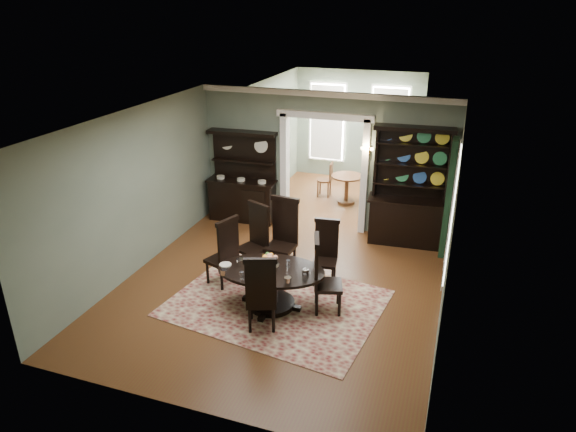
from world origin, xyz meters
name	(u,v)px	position (x,y,z in m)	size (l,w,h in m)	color
room	(277,207)	(0.00, 0.04, 1.58)	(5.51, 6.01, 3.01)	#562C16
parlor	(350,134)	(0.00, 5.53, 1.52)	(3.51, 3.50, 3.01)	#562C16
doorway_trim	(324,156)	(0.00, 3.00, 1.62)	(2.08, 0.25, 2.57)	white
right_window	(450,206)	(2.69, 0.93, 1.60)	(0.15, 1.47, 2.12)	white
wall_sconce	(368,150)	(0.95, 2.85, 1.89)	(0.27, 0.21, 0.21)	#BC8232
rug	(276,303)	(0.12, -0.38, 0.01)	(3.38, 2.55, 0.01)	maroon
dining_table	(271,281)	(0.07, -0.48, 0.48)	(1.90, 1.85, 0.69)	black
centerpiece	(270,264)	(0.04, -0.43, 0.77)	(1.55, 0.99, 0.25)	white
chair_far_left	(256,236)	(-0.63, 0.59, 0.70)	(0.63, 0.62, 1.33)	black
chair_far_mid	(283,233)	(-0.16, 0.80, 0.75)	(0.56, 0.53, 1.42)	black
chair_far_right	(326,250)	(0.70, 0.64, 0.62)	(0.49, 0.47, 1.18)	black
chair_end_left	(225,251)	(-0.92, -0.10, 0.69)	(0.60, 0.61, 1.31)	black
chair_end_right	(322,273)	(0.88, -0.33, 0.69)	(0.58, 0.60, 1.32)	black
chair_near	(261,292)	(0.18, -1.16, 0.68)	(0.61, 0.59, 1.30)	black
sideboard	(243,190)	(-1.83, 2.76, 0.72)	(1.59, 0.64, 2.06)	black
welsh_dresser	(408,202)	(1.86, 2.73, 0.89)	(1.61, 0.68, 2.45)	black
parlor_table	(347,185)	(0.19, 4.53, 0.47)	(0.77, 0.77, 0.72)	#572C19
parlor_chair_left	(327,178)	(-0.39, 4.80, 0.49)	(0.39, 0.38, 0.91)	#572C19
parlor_chair_right	(367,183)	(0.65, 4.81, 0.48)	(0.39, 0.38, 0.89)	#572C19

